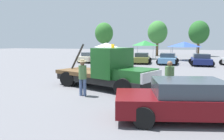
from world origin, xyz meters
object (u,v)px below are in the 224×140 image
at_px(parked_car_navy, 201,60).
at_px(tree_center, 199,32).
at_px(person_at_hood, 83,75).
at_px(parked_car_cream, 91,57).
at_px(tree_right, 157,32).
at_px(canopy_tent_blue, 184,44).
at_px(parked_car_skyblue, 168,59).
at_px(canopy_tent_green, 145,43).
at_px(person_near_truck, 169,78).
at_px(tow_truck, 109,72).
at_px(traffic_cone, 155,75).
at_px(canopy_tent_white, 106,45).
at_px(parked_car_maroon, 114,58).
at_px(tree_left, 104,33).
at_px(foreground_car, 194,100).
at_px(parked_car_olive, 142,58).

bearing_deg(parked_car_navy, tree_center, -4.67).
distance_m(person_at_hood, parked_car_cream, 18.90).
bearing_deg(tree_right, parked_car_cream, -109.09).
bearing_deg(canopy_tent_blue, parked_car_skyblue, -103.98).
distance_m(parked_car_navy, canopy_tent_green, 11.90).
bearing_deg(canopy_tent_blue, person_near_truck, -90.67).
height_order(parked_car_cream, tree_center, tree_center).
xyz_separation_m(tow_truck, traffic_cone, (1.95, 4.59, -0.71)).
bearing_deg(parked_car_navy, tree_right, 18.78).
bearing_deg(traffic_cone, canopy_tent_white, 120.03).
relative_size(canopy_tent_white, tree_right, 0.45).
distance_m(parked_car_maroon, canopy_tent_blue, 11.89).
relative_size(parked_car_maroon, tree_left, 0.69).
xyz_separation_m(person_near_truck, canopy_tent_green, (-5.80, 25.88, 1.54)).
xyz_separation_m(tree_center, traffic_cone, (-4.24, -30.53, -4.40)).
bearing_deg(canopy_tent_green, tree_left, 140.08).
bearing_deg(person_at_hood, parked_car_skyblue, 174.09).
bearing_deg(tow_truck, person_at_hood, -88.03).
height_order(person_near_truck, person_at_hood, person_near_truck).
height_order(person_at_hood, canopy_tent_white, canopy_tent_white).
distance_m(foreground_car, canopy_tent_blue, 27.04).
bearing_deg(person_near_truck, parked_car_navy, -99.45).
xyz_separation_m(parked_car_maroon, canopy_tent_blue, (8.29, 8.34, 1.72)).
height_order(foreground_car, tree_left, tree_left).
distance_m(parked_car_skyblue, canopy_tent_blue, 7.46).
height_order(parked_car_skyblue, tree_center, tree_center).
height_order(parked_car_maroon, tree_center, tree_center).
xyz_separation_m(tow_truck, person_at_hood, (-0.64, -1.98, 0.08)).
xyz_separation_m(foreground_car, canopy_tent_white, (-13.02, 26.69, 1.61)).
bearing_deg(canopy_tent_white, parked_car_cream, -85.09).
xyz_separation_m(canopy_tent_white, canopy_tent_green, (6.26, 1.24, 0.31)).
bearing_deg(parked_car_cream, parked_car_olive, -74.45).
bearing_deg(parked_car_maroon, tow_truck, -161.13).
xyz_separation_m(tow_truck, tree_center, (6.19, 35.11, 3.69)).
relative_size(parked_car_maroon, tree_right, 0.68).
xyz_separation_m(tow_truck, parked_car_navy, (5.66, 15.64, -0.32)).
bearing_deg(parked_car_olive, tow_truck, 177.64).
distance_m(canopy_tent_green, tree_center, 14.06).
xyz_separation_m(canopy_tent_green, tree_right, (0.76, 9.64, 2.16)).
height_order(person_near_truck, tree_left, tree_left).
bearing_deg(parked_car_maroon, parked_car_olive, -66.16).
xyz_separation_m(canopy_tent_blue, tree_left, (-16.54, 9.71, 2.29)).
bearing_deg(tree_right, parked_car_maroon, -98.89).
relative_size(tree_center, tree_right, 0.99).
bearing_deg(parked_car_olive, person_near_truck, -172.28).
height_order(parked_car_olive, canopy_tent_green, canopy_tent_green).
relative_size(parked_car_skyblue, tree_right, 0.67).
height_order(parked_car_cream, canopy_tent_blue, canopy_tent_blue).
height_order(tree_center, traffic_cone, tree_center).
distance_m(parked_car_cream, parked_car_skyblue, 9.98).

